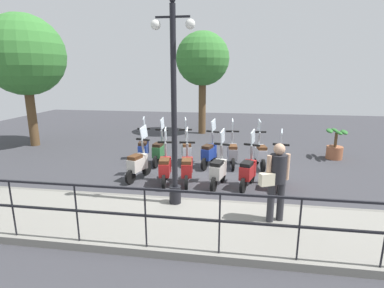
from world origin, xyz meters
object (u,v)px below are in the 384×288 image
Objects in this scene: scooter_far_2 at (209,153)px; scooter_far_0 at (260,153)px; scooter_far_1 at (232,152)px; pedestrian_with_bag at (277,177)px; scooter_near_2 at (218,170)px; scooter_near_3 at (187,168)px; scooter_near_5 at (138,163)px; potted_palm at (335,147)px; tree_large at (24,56)px; scooter_far_3 at (186,150)px; tree_distant at (203,60)px; scooter_near_4 at (165,167)px; scooter_near_0 at (279,170)px; scooter_near_1 at (248,171)px; lamp_post_near at (174,119)px; scooter_far_5 at (144,149)px; scooter_far_4 at (160,150)px.

scooter_far_0 is at bearing -67.54° from scooter_far_2.
scooter_far_0 is at bearing -93.08° from scooter_far_1.
scooter_near_2 is at bearing 7.02° from pedestrian_with_bag.
scooter_near_2 is at bearing -100.99° from scooter_near_3.
potted_palm is at bearing -47.87° from scooter_near_5.
tree_large is 4.98× the size of potted_palm.
scooter_near_2 is 1.00× the size of scooter_near_5.
scooter_far_0 and scooter_far_3 have the same top height.
potted_palm is (-3.81, -5.24, -3.16)m from tree_distant.
scooter_far_3 reaches higher than potted_palm.
scooter_near_3 is at bearing -92.01° from scooter_near_4.
tree_large is 7.61m from tree_distant.
scooter_near_0 reaches higher than potted_palm.
tree_distant is 8.02m from scooter_near_1.
lamp_post_near is 3.61m from scooter_far_2.
scooter_near_2 is (-7.14, -1.29, -3.12)m from tree_distant.
scooter_far_3 is at bearing 5.41° from lamp_post_near.
potted_palm is 5.34m from scooter_far_3.
scooter_near_1 is 1.00× the size of scooter_near_2.
pedestrian_with_bag is at bearing -106.53° from scooter_near_5.
scooter_far_2 is (3.21, -0.47, -1.58)m from lamp_post_near.
scooter_far_1 is 1.00× the size of scooter_far_5.
scooter_near_2 and scooter_far_2 have the same top height.
pedestrian_with_bag is 1.03× the size of scooter_near_5.
tree_distant is 3.21× the size of scooter_far_0.
scooter_near_1 is at bearing -115.79° from scooter_far_4.
tree_large is 10.67m from scooter_near_0.
lamp_post_near is at bearing -166.38° from scooter_near_4.
scooter_far_1 is at bearing -106.66° from scooter_far_3.
scooter_far_5 is (-1.47, 6.63, 0.04)m from potted_palm.
tree_distant is 4.66× the size of potted_palm.
scooter_near_5 is at bearing 97.15° from scooter_near_0.
scooter_near_4 is at bearing 178.55° from tree_distant.
tree_distant is (9.17, 2.54, 2.53)m from pedestrian_with_bag.
scooter_far_0 is 1.00× the size of scooter_far_5.
lamp_post_near is at bearing 154.95° from scooter_far_1.
scooter_near_1 is at bearing 136.03° from potted_palm.
tree_large reaches higher than lamp_post_near.
scooter_far_3 is 0.90m from scooter_far_4.
lamp_post_near is 4.28m from scooter_far_0.
scooter_near_2 is 1.00× the size of scooter_far_5.
tree_distant is at bearing -9.06° from pedestrian_with_bag.
scooter_near_1 and scooter_far_5 have the same top height.
scooter_near_3 is at bearing 175.57° from scooter_far_3.
scooter_near_5 is 1.53m from scooter_far_4.
tree_large is 9.97m from scooter_near_1.
scooter_near_1 is 1.00× the size of scooter_near_5.
scooter_far_1 is (1.85, -1.81, 0.00)m from scooter_near_4.
tree_distant is 3.21× the size of scooter_far_2.
scooter_near_2 reaches higher than potted_palm.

